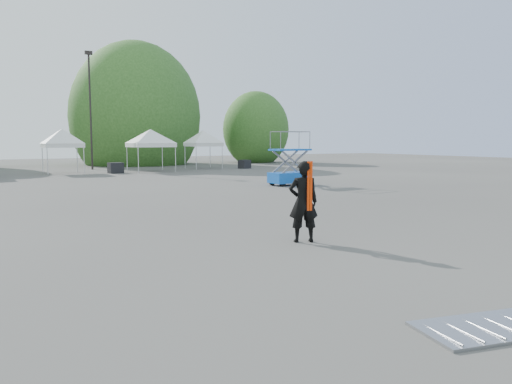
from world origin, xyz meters
TOP-DOWN VIEW (x-y plane):
  - ground at (0.00, 0.00)m, footprint 120.00×120.00m
  - light_pole_east at (3.00, 32.00)m, footprint 0.60×0.25m
  - tree_mid_e at (9.00, 39.00)m, footprint 5.12×5.12m
  - tree_far_e at (22.00, 37.00)m, footprint 3.84×3.84m
  - tent_e at (0.04, 28.14)m, footprint 3.84×3.84m
  - tent_f at (6.46, 27.04)m, footprint 4.49×4.49m
  - tent_g at (11.74, 28.63)m, footprint 3.75×3.75m
  - man at (0.67, -1.45)m, footprint 0.86×0.72m
  - scissor_lift at (9.13, 11.48)m, footprint 2.35×1.27m
  - barrier_left at (-0.54, -7.34)m, footprint 2.13×1.40m
  - crate_mid at (3.45, 26.29)m, footprint 1.10×0.89m
  - crate_east at (14.84, 26.82)m, footprint 1.16×1.04m

SIDE VIEW (x-z plane):
  - ground at x=0.00m, z-range 0.00..0.00m
  - barrier_left at x=-0.54m, z-range 0.00..0.06m
  - crate_east at x=14.84m, z-range 0.00..0.75m
  - crate_mid at x=3.45m, z-range 0.00..0.80m
  - man at x=0.67m, z-range 0.00..2.00m
  - scissor_lift at x=9.13m, z-range 0.01..2.97m
  - tent_g at x=11.74m, z-range 1.12..5.00m
  - tent_e at x=0.04m, z-range 1.12..5.00m
  - tent_f at x=6.46m, z-range 1.12..5.00m
  - tree_far_e at x=22.00m, z-range 0.70..6.55m
  - tree_mid_e at x=9.00m, z-range 0.94..8.74m
  - light_pole_east at x=3.00m, z-range 0.62..10.42m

